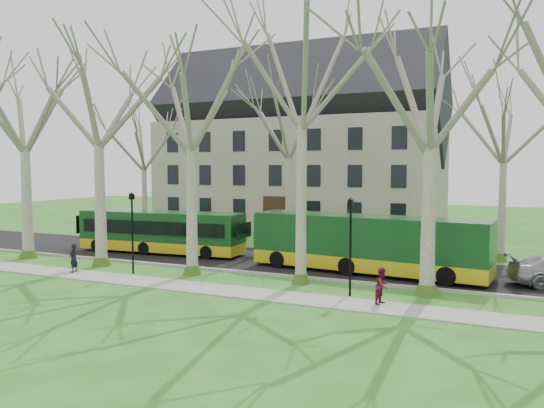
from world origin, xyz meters
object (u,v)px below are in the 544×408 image
Objects in this scene: bus_follow at (367,243)px; pedestrian_a at (74,258)px; bus_lead at (161,232)px; pedestrian_b at (382,286)px.

pedestrian_a is (-14.45, -6.40, -0.81)m from bus_follow.
bus_follow is (14.01, -0.86, 0.17)m from bus_lead.
bus_follow is 6.63m from pedestrian_b.
bus_follow is 8.20× the size of pedestrian_a.
bus_lead is at bearing 81.89° from pedestrian_b.
bus_follow is 15.82m from pedestrian_a.
bus_follow reaches higher than pedestrian_b.
bus_lead is at bearing 166.28° from pedestrian_a.
pedestrian_a is at bearing 106.10° from pedestrian_b.
bus_lead is 17.70m from pedestrian_b.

